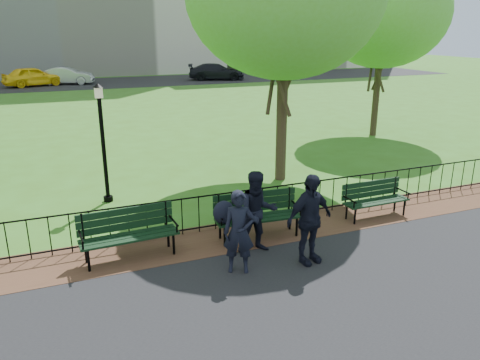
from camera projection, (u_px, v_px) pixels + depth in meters
name	position (u px, v px, depth m)	size (l,w,h in m)	color
ground	(276.00, 263.00, 9.47)	(120.00, 120.00, 0.00)	#346019
dirt_strip	(247.00, 233.00, 10.79)	(60.00, 1.60, 0.01)	#3E2619
far_street	(98.00, 83.00, 40.36)	(70.00, 9.00, 0.01)	black
iron_fence	(239.00, 207.00, 11.08)	(24.06, 0.06, 1.00)	black
park_bench_main	(242.00, 211.00, 10.28)	(2.09, 0.75, 1.11)	black
park_bench_left_a	(128.00, 228.00, 9.53)	(2.00, 0.72, 1.12)	black
park_bench_right_a	(374.00, 195.00, 11.65)	(1.73, 0.56, 0.98)	black
lamppost	(103.00, 139.00, 12.31)	(0.29, 0.29, 3.20)	black
tree_mid_e	(384.00, 12.00, 19.19)	(5.32, 5.32, 7.42)	#2D2116
person_left	(239.00, 232.00, 8.89)	(0.60, 0.39, 1.64)	black
person_mid	(258.00, 212.00, 9.68)	(0.86, 0.45, 1.76)	black
person_right	(309.00, 219.00, 9.22)	(1.09, 0.45, 1.86)	black
taxi	(33.00, 76.00, 37.93)	(1.86, 4.62, 1.57)	yellow
sedan_silver	(67.00, 76.00, 39.23)	(1.51, 4.32, 1.42)	#AAAEB2
sedan_dark	(216.00, 72.00, 42.66)	(2.05, 5.05, 1.46)	black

